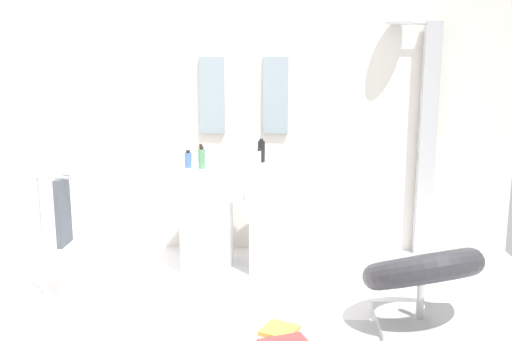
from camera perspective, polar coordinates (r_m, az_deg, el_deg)
ground_plane at (r=3.89m, az=-2.63°, el=-15.77°), size 4.80×3.60×0.04m
rear_partition at (r=5.13m, az=-1.20°, el=6.26°), size 4.80×0.10×2.60m
pedestal_sink_left at (r=4.77m, az=-4.93°, el=-4.02°), size 0.52×0.52×0.98m
pedestal_sink_right at (r=4.73m, az=1.86°, el=-4.11°), size 0.52×0.52×0.98m
vanity_mirror_left at (r=5.08m, az=-4.44°, el=7.52°), size 0.22×0.03×0.67m
vanity_mirror_right at (r=5.04m, az=1.97°, el=7.52°), size 0.22×0.03×0.67m
shower_column at (r=5.19m, az=16.66°, el=3.40°), size 0.49×0.24×2.05m
lounge_chair at (r=3.91m, az=16.28°, el=-10.18°), size 1.03×1.03×0.65m
towel_rack at (r=4.38m, az=-19.13°, el=-4.18°), size 0.37×0.22×0.95m
magazine_ochre at (r=3.80m, az=2.36°, el=-15.74°), size 0.28×0.28×0.03m
soap_bottle_blue at (r=4.56m, az=-6.82°, el=1.07°), size 0.06×0.06×0.14m
soap_bottle_white at (r=4.51m, az=0.28°, el=1.13°), size 0.04×0.04×0.16m
soap_bottle_amber at (r=4.84m, az=-5.54°, el=1.72°), size 0.05×0.05×0.15m
soap_bottle_black at (r=4.78m, az=0.54°, el=1.94°), size 0.06×0.06×0.20m
soap_bottle_green at (r=4.51m, az=-5.46°, el=1.20°), size 0.06×0.06×0.18m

